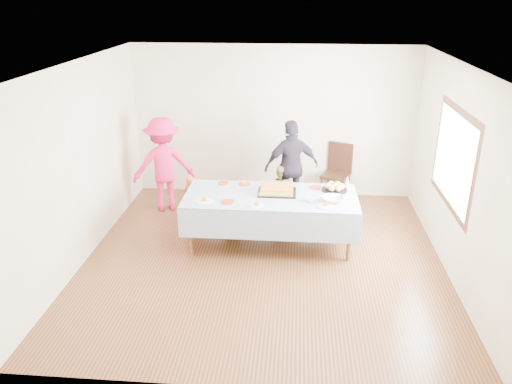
% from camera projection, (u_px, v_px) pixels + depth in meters
% --- Properties ---
extents(ground, '(5.00, 5.00, 0.00)m').
position_uv_depth(ground, '(263.00, 258.00, 7.10)').
color(ground, '#472814').
rests_on(ground, ground).
extents(room_walls, '(5.04, 5.04, 2.72)m').
position_uv_depth(room_walls, '(268.00, 138.00, 6.43)').
color(room_walls, beige).
rests_on(room_walls, ground).
extents(party_table, '(2.50, 1.10, 0.78)m').
position_uv_depth(party_table, '(271.00, 199.00, 7.25)').
color(party_table, brown).
rests_on(party_table, ground).
extents(birthday_cake, '(0.55, 0.43, 0.10)m').
position_uv_depth(birthday_cake, '(277.00, 190.00, 7.30)').
color(birthday_cake, black).
rests_on(birthday_cake, party_table).
extents(rolls_tray, '(0.38, 0.38, 0.11)m').
position_uv_depth(rolls_tray, '(334.00, 187.00, 7.39)').
color(rolls_tray, black).
rests_on(rolls_tray, party_table).
extents(punch_bowl, '(0.30, 0.30, 0.07)m').
position_uv_depth(punch_bowl, '(333.00, 199.00, 7.00)').
color(punch_bowl, silver).
rests_on(punch_bowl, party_table).
extents(party_hat, '(0.10, 0.10, 0.16)m').
position_uv_depth(party_hat, '(347.00, 181.00, 7.52)').
color(party_hat, white).
rests_on(party_hat, party_table).
extents(fork_pile, '(0.24, 0.18, 0.07)m').
position_uv_depth(fork_pile, '(308.00, 199.00, 7.03)').
color(fork_pile, white).
rests_on(fork_pile, party_table).
extents(plate_red_far_a, '(0.17, 0.17, 0.01)m').
position_uv_depth(plate_red_far_a, '(223.00, 183.00, 7.67)').
color(plate_red_far_a, red).
rests_on(plate_red_far_a, party_table).
extents(plate_red_far_b, '(0.18, 0.18, 0.01)m').
position_uv_depth(plate_red_far_b, '(245.00, 184.00, 7.63)').
color(plate_red_far_b, red).
rests_on(plate_red_far_b, party_table).
extents(plate_red_far_c, '(0.17, 0.17, 0.01)m').
position_uv_depth(plate_red_far_c, '(278.00, 186.00, 7.54)').
color(plate_red_far_c, red).
rests_on(plate_red_far_c, party_table).
extents(plate_red_far_d, '(0.17, 0.17, 0.01)m').
position_uv_depth(plate_red_far_d, '(315.00, 187.00, 7.51)').
color(plate_red_far_d, red).
rests_on(plate_red_far_d, party_table).
extents(plate_red_near, '(0.19, 0.19, 0.01)m').
position_uv_depth(plate_red_near, '(228.00, 202.00, 7.00)').
color(plate_red_near, red).
rests_on(plate_red_near, party_table).
extents(plate_white_left, '(0.24, 0.24, 0.01)m').
position_uv_depth(plate_white_left, '(204.00, 201.00, 7.02)').
color(plate_white_left, white).
rests_on(plate_white_left, party_table).
extents(plate_white_mid, '(0.21, 0.21, 0.01)m').
position_uv_depth(plate_white_mid, '(256.00, 205.00, 6.88)').
color(plate_white_mid, white).
rests_on(plate_white_mid, party_table).
extents(plate_white_right, '(0.23, 0.23, 0.01)m').
position_uv_depth(plate_white_right, '(325.00, 206.00, 6.87)').
color(plate_white_right, white).
rests_on(plate_white_right, party_table).
extents(dining_chair, '(0.58, 0.58, 1.03)m').
position_uv_depth(dining_chair, '(338.00, 169.00, 8.89)').
color(dining_chair, black).
rests_on(dining_chair, ground).
extents(toddler_left, '(0.34, 0.29, 0.79)m').
position_uv_depth(toddler_left, '(192.00, 199.00, 8.08)').
color(toddler_left, '#DB541B').
rests_on(toddler_left, ground).
extents(toddler_mid, '(0.42, 0.32, 0.78)m').
position_uv_depth(toddler_mid, '(232.00, 207.00, 7.82)').
color(toddler_mid, '#2A803F').
rests_on(toddler_mid, ground).
extents(toddler_right, '(0.44, 0.36, 0.83)m').
position_uv_depth(toddler_right, '(280.00, 189.00, 8.44)').
color(toddler_right, tan).
rests_on(toddler_right, ground).
extents(adult_left, '(1.18, 0.91, 1.62)m').
position_uv_depth(adult_left, '(164.00, 165.00, 8.41)').
color(adult_left, '#DE1B5C').
rests_on(adult_left, ground).
extents(adult_right, '(1.00, 0.66, 1.58)m').
position_uv_depth(adult_right, '(291.00, 167.00, 8.36)').
color(adult_right, '#2C2635').
rests_on(adult_right, ground).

